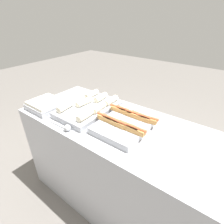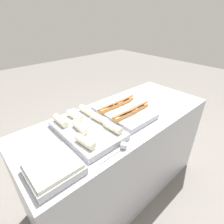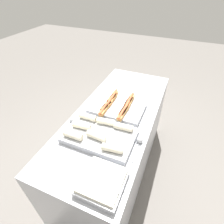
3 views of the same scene
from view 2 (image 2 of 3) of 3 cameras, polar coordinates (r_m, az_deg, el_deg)
name	(u,v)px [view 2 (image 2 of 3)]	position (r m, az deg, el deg)	size (l,w,h in m)	color
ground_plane	(118,186)	(2.16, 2.10, -23.08)	(12.00, 12.00, 0.00)	slate
counter	(119,156)	(1.81, 2.37, -14.12)	(1.78, 0.73, 0.93)	#A8AAB2
tray_hotdogs	(124,111)	(1.53, 3.89, 0.36)	(0.43, 0.50, 0.10)	#A8AAB2
tray_wraps	(86,128)	(1.33, -8.35, -5.17)	(0.36, 0.56, 0.10)	#A8AAB2
tray_side_front	(53,168)	(1.07, -18.63, -17.00)	(0.28, 0.27, 0.07)	#A8AAB2
serving_spoon_near	(122,147)	(1.17, 3.34, -11.25)	(0.23, 0.05, 0.05)	#B2B5BA
serving_spoon_far	(72,112)	(1.58, -12.84, 0.02)	(0.23, 0.05, 0.05)	#B2B5BA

